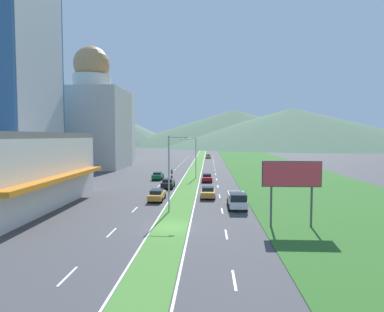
{
  "coord_description": "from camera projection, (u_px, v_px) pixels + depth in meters",
  "views": [
    {
      "loc": [
        3.57,
        -29.98,
        8.61
      ],
      "look_at": [
        0.14,
        35.09,
        4.59
      ],
      "focal_mm": 30.32,
      "sensor_mm": 36.0,
      "label": 1
    }
  ],
  "objects": [
    {
      "name": "ground_plane",
      "position": [
        171.0,
        227.0,
        30.59
      ],
      "size": [
        600.0,
        600.0,
        0.0
      ],
      "primitive_type": "plane",
      "color": "#424244"
    },
    {
      "name": "grass_median",
      "position": [
        196.0,
        167.0,
        90.4
      ],
      "size": [
        3.2,
        240.0,
        0.06
      ],
      "primitive_type": "cube",
      "color": "#477F33",
      "rests_on": "ground_plane"
    },
    {
      "name": "grass_verge_right",
      "position": [
        271.0,
        167.0,
        89.31
      ],
      "size": [
        24.0,
        240.0,
        0.06
      ],
      "primitive_type": "cube",
      "color": "#2D6023",
      "rests_on": "ground_plane"
    },
    {
      "name": "lane_dash_left_1",
      "position": [
        68.0,
        276.0,
        19.92
      ],
      "size": [
        0.16,
        2.8,
        0.01
      ],
      "primitive_type": "cube",
      "color": "silver",
      "rests_on": "ground_plane"
    },
    {
      "name": "lane_dash_left_2",
      "position": [
        112.0,
        232.0,
        28.92
      ],
      "size": [
        0.16,
        2.8,
        0.01
      ],
      "primitive_type": "cube",
      "color": "silver",
      "rests_on": "ground_plane"
    },
    {
      "name": "lane_dash_left_3",
      "position": [
        135.0,
        210.0,
        37.91
      ],
      "size": [
        0.16,
        2.8,
        0.01
      ],
      "primitive_type": "cube",
      "color": "silver",
      "rests_on": "ground_plane"
    },
    {
      "name": "lane_dash_left_4",
      "position": [
        149.0,
        195.0,
        46.91
      ],
      "size": [
        0.16,
        2.8,
        0.01
      ],
      "primitive_type": "cube",
      "color": "silver",
      "rests_on": "ground_plane"
    },
    {
      "name": "lane_dash_left_5",
      "position": [
        159.0,
        186.0,
        55.9
      ],
      "size": [
        0.16,
        2.8,
        0.01
      ],
      "primitive_type": "cube",
      "color": "silver",
      "rests_on": "ground_plane"
    },
    {
      "name": "lane_dash_left_6",
      "position": [
        166.0,
        179.0,
        64.9
      ],
      "size": [
        0.16,
        2.8,
        0.01
      ],
      "primitive_type": "cube",
      "color": "silver",
      "rests_on": "ground_plane"
    },
    {
      "name": "lane_dash_left_7",
      "position": [
        171.0,
        174.0,
        73.89
      ],
      "size": [
        0.16,
        2.8,
        0.01
      ],
      "primitive_type": "cube",
      "color": "silver",
      "rests_on": "ground_plane"
    },
    {
      "name": "lane_dash_left_8",
      "position": [
        175.0,
        170.0,
        82.89
      ],
      "size": [
        0.16,
        2.8,
        0.01
      ],
      "primitive_type": "cube",
      "color": "silver",
      "rests_on": "ground_plane"
    },
    {
      "name": "lane_dash_left_9",
      "position": [
        178.0,
        166.0,
        91.89
      ],
      "size": [
        0.16,
        2.8,
        0.01
      ],
      "primitive_type": "cube",
      "color": "silver",
      "rests_on": "ground_plane"
    },
    {
      "name": "lane_dash_left_10",
      "position": [
        181.0,
        164.0,
        100.88
      ],
      "size": [
        0.16,
        2.8,
        0.01
      ],
      "primitive_type": "cube",
      "color": "silver",
      "rests_on": "ground_plane"
    },
    {
      "name": "lane_dash_left_11",
      "position": [
        183.0,
        161.0,
        109.88
      ],
      "size": [
        0.16,
        2.8,
        0.01
      ],
      "primitive_type": "cube",
      "color": "silver",
      "rests_on": "ground_plane"
    },
    {
      "name": "lane_dash_left_12",
      "position": [
        185.0,
        160.0,
        118.87
      ],
      "size": [
        0.16,
        2.8,
        0.01
      ],
      "primitive_type": "cube",
      "color": "silver",
      "rests_on": "ground_plane"
    },
    {
      "name": "lane_dash_left_13",
      "position": [
        187.0,
        158.0,
        127.87
      ],
      "size": [
        0.16,
        2.8,
        0.01
      ],
      "primitive_type": "cube",
      "color": "silver",
      "rests_on": "ground_plane"
    },
    {
      "name": "lane_dash_left_14",
      "position": [
        188.0,
        156.0,
        136.86
      ],
      "size": [
        0.16,
        2.8,
        0.01
      ],
      "primitive_type": "cube",
      "color": "silver",
      "rests_on": "ground_plane"
    },
    {
      "name": "lane_dash_right_1",
      "position": [
        234.0,
        280.0,
        19.39
      ],
      "size": [
        0.16,
        2.8,
        0.01
      ],
      "primitive_type": "cube",
      "color": "silver",
      "rests_on": "ground_plane"
    },
    {
      "name": "lane_dash_right_2",
      "position": [
        226.0,
        234.0,
        28.38
      ],
      "size": [
        0.16,
        2.8,
        0.01
      ],
      "primitive_type": "cube",
      "color": "silver",
      "rests_on": "ground_plane"
    },
    {
      "name": "lane_dash_right_3",
      "position": [
        222.0,
        211.0,
        37.38
      ],
      "size": [
        0.16,
        2.8,
        0.01
      ],
      "primitive_type": "cube",
      "color": "silver",
      "rests_on": "ground_plane"
    },
    {
      "name": "lane_dash_right_4",
      "position": [
        220.0,
        196.0,
        46.37
      ],
      "size": [
        0.16,
        2.8,
        0.01
      ],
      "primitive_type": "cube",
      "color": "silver",
      "rests_on": "ground_plane"
    },
    {
      "name": "lane_dash_right_5",
      "position": [
        218.0,
        186.0,
        55.37
      ],
      "size": [
        0.16,
        2.8,
        0.01
      ],
      "primitive_type": "cube",
      "color": "silver",
      "rests_on": "ground_plane"
    },
    {
      "name": "lane_dash_right_6",
      "position": [
        217.0,
        179.0,
        64.36
      ],
      "size": [
        0.16,
        2.8,
        0.01
      ],
      "primitive_type": "cube",
      "color": "silver",
      "rests_on": "ground_plane"
    },
    {
      "name": "lane_dash_right_7",
      "position": [
        216.0,
        174.0,
        73.36
      ],
      "size": [
        0.16,
        2.8,
        0.01
      ],
      "primitive_type": "cube",
      "color": "silver",
      "rests_on": "ground_plane"
    },
    {
      "name": "lane_dash_right_8",
      "position": [
        215.0,
        170.0,
        82.36
      ],
      "size": [
        0.16,
        2.8,
        0.01
      ],
      "primitive_type": "cube",
      "color": "silver",
      "rests_on": "ground_plane"
    },
    {
      "name": "lane_dash_right_9",
      "position": [
        214.0,
        167.0,
        91.35
      ],
      "size": [
        0.16,
        2.8,
        0.01
      ],
      "primitive_type": "cube",
      "color": "silver",
      "rests_on": "ground_plane"
    },
    {
      "name": "lane_dash_right_10",
      "position": [
        214.0,
        164.0,
        100.35
      ],
      "size": [
        0.16,
        2.8,
        0.01
      ],
      "primitive_type": "cube",
      "color": "silver",
      "rests_on": "ground_plane"
    },
    {
      "name": "lane_dash_right_11",
      "position": [
        214.0,
        162.0,
        109.34
      ],
      "size": [
        0.16,
        2.8,
        0.01
      ],
      "primitive_type": "cube",
      "color": "silver",
      "rests_on": "ground_plane"
    },
    {
      "name": "lane_dash_right_12",
      "position": [
        213.0,
        160.0,
        118.34
      ],
      "size": [
        0.16,
        2.8,
        0.01
      ],
      "primitive_type": "cube",
      "color": "silver",
      "rests_on": "ground_plane"
    },
    {
      "name": "lane_dash_right_13",
      "position": [
        213.0,
        158.0,
        127.33
      ],
      "size": [
        0.16,
        2.8,
        0.01
      ],
      "primitive_type": "cube",
      "color": "silver",
      "rests_on": "ground_plane"
    },
    {
      "name": "lane_dash_right_14",
      "position": [
        213.0,
        157.0,
        136.33
      ],
      "size": [
        0.16,
        2.8,
        0.01
      ],
      "primitive_type": "cube",
      "color": "silver",
      "rests_on": "ground_plane"
    },
    {
      "name": "edge_line_median_left",
      "position": [
        190.0,
        167.0,
        90.49
      ],
      "size": [
        0.16,
        240.0,
        0.01
      ],
      "primitive_type": "cube",
      "color": "silver",
      "rests_on": "ground_plane"
    },
    {
      "name": "edge_line_median_right",
      "position": [
        202.0,
        167.0,
        90.3
      ],
      "size": [
        0.16,
        240.0,
        0.01
      ],
      "primitive_type": "cube",
      "color": "silver",
      "rests_on": "ground_plane"
    },
    {
      "name": "domed_building",
      "position": [
        93.0,
        120.0,
        87.05
      ],
      "size": [
        17.2,
        17.2,
        32.33
      ],
      "color": "#B7B2A8",
      "rests_on": "ground_plane"
    },
    {
      "name": "midrise_colored",
      "position": [
        110.0,
        127.0,
        107.69
      ],
      "size": [
        13.87,
        13.87,
        23.45
      ],
      "primitive_type": "cube",
      "color": "silver",
      "rests_on": "ground_plane"
    },
    {
      "name": "hill_far_left",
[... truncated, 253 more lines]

